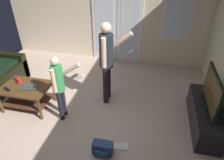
# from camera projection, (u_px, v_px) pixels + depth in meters

# --- Properties ---
(ground_plane) EXTENTS (5.50, 5.47, 0.02)m
(ground_plane) POSITION_uv_depth(u_px,v_px,m) (69.00, 120.00, 3.71)
(ground_plane) COLOR #BCA390
(wall_back_with_doors) EXTENTS (5.50, 0.09, 2.91)m
(wall_back_with_doors) POSITION_uv_depth(u_px,v_px,m) (107.00, 9.00, 5.16)
(wall_back_with_doors) COLOR beige
(wall_back_with_doors) RESTS_ON ground_plane
(coffee_table) EXTENTS (0.90, 0.64, 0.48)m
(coffee_table) POSITION_uv_depth(u_px,v_px,m) (27.00, 92.00, 3.85)
(coffee_table) COLOR #4F3219
(coffee_table) RESTS_ON ground_plane
(tv_stand) EXTENTS (0.41, 1.36, 0.43)m
(tv_stand) POSITION_uv_depth(u_px,v_px,m) (204.00, 116.00, 3.49)
(tv_stand) COLOR black
(tv_stand) RESTS_ON ground_plane
(flat_screen_tv) EXTENTS (0.08, 0.97, 0.62)m
(flat_screen_tv) POSITION_uv_depth(u_px,v_px,m) (212.00, 91.00, 3.21)
(flat_screen_tv) COLOR black
(flat_screen_tv) RESTS_ON tv_stand
(person_adult) EXTENTS (0.62, 0.44, 1.64)m
(person_adult) POSITION_uv_depth(u_px,v_px,m) (107.00, 57.00, 3.70)
(person_adult) COLOR #251C29
(person_adult) RESTS_ON ground_plane
(person_child) EXTENTS (0.51, 0.34, 1.25)m
(person_child) POSITION_uv_depth(u_px,v_px,m) (59.00, 83.00, 3.38)
(person_child) COLOR black
(person_child) RESTS_ON ground_plane
(backpack) EXTENTS (0.31, 0.19, 0.22)m
(backpack) POSITION_uv_depth(u_px,v_px,m) (103.00, 148.00, 3.03)
(backpack) COLOR navy
(backpack) RESTS_ON ground_plane
(loose_keyboard) EXTENTS (0.45, 0.18, 0.02)m
(loose_keyboard) POSITION_uv_depth(u_px,v_px,m) (114.00, 146.00, 3.18)
(loose_keyboard) COLOR white
(loose_keyboard) RESTS_ON ground_plane
(laptop_closed) EXTENTS (0.37, 0.30, 0.03)m
(laptop_closed) POSITION_uv_depth(u_px,v_px,m) (29.00, 87.00, 3.73)
(laptop_closed) COLOR #353B36
(laptop_closed) RESTS_ON coffee_table
(cup_near_edge) EXTENTS (0.08, 0.08, 0.10)m
(cup_near_edge) POSITION_uv_depth(u_px,v_px,m) (19.00, 81.00, 3.85)
(cup_near_edge) COLOR red
(cup_near_edge) RESTS_ON coffee_table
(tv_remote_black) EXTENTS (0.18, 0.11, 0.02)m
(tv_remote_black) POSITION_uv_depth(u_px,v_px,m) (7.00, 89.00, 3.68)
(tv_remote_black) COLOR black
(tv_remote_black) RESTS_ON coffee_table
(dvd_remote_slim) EXTENTS (0.18, 0.11, 0.02)m
(dvd_remote_slim) POSITION_uv_depth(u_px,v_px,m) (17.00, 79.00, 3.99)
(dvd_remote_slim) COLOR black
(dvd_remote_slim) RESTS_ON coffee_table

